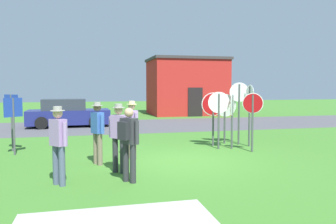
# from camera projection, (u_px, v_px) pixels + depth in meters

# --- Properties ---
(ground_plane) EXTENTS (80.00, 80.00, 0.00)m
(ground_plane) POSITION_uv_depth(u_px,v_px,m) (179.00, 161.00, 9.66)
(ground_plane) COLOR #3D7528
(street_asphalt) EXTENTS (60.00, 6.40, 0.01)m
(street_asphalt) POSITION_uv_depth(u_px,v_px,m) (136.00, 126.00, 18.45)
(street_asphalt) COLOR #4C4C51
(street_asphalt) RESTS_ON ground
(building_background) EXTENTS (5.84, 4.70, 4.37)m
(building_background) POSITION_uv_depth(u_px,v_px,m) (186.00, 86.00, 26.17)
(building_background) COLOR #B2231E
(building_background) RESTS_ON ground
(parked_car_on_street) EXTENTS (4.36, 2.13, 1.51)m
(parked_car_on_street) POSITION_uv_depth(u_px,v_px,m) (68.00, 114.00, 18.03)
(parked_car_on_street) COLOR navy
(parked_car_on_street) RESTS_ON ground
(stop_sign_low_front) EXTENTS (0.69, 0.53, 1.89)m
(stop_sign_low_front) POSITION_uv_depth(u_px,v_px,m) (225.00, 110.00, 12.58)
(stop_sign_low_front) COLOR #474C4C
(stop_sign_low_front) RESTS_ON ground
(stop_sign_rear_left) EXTENTS (0.70, 0.27, 1.98)m
(stop_sign_rear_left) POSITION_uv_depth(u_px,v_px,m) (219.00, 110.00, 11.47)
(stop_sign_rear_left) COLOR #474C4C
(stop_sign_rear_left) RESTS_ON ground
(stop_sign_tallest) EXTENTS (0.43, 0.67, 1.93)m
(stop_sign_tallest) POSITION_uv_depth(u_px,v_px,m) (232.00, 111.00, 11.52)
(stop_sign_tallest) COLOR #474C4C
(stop_sign_tallest) RESTS_ON ground
(stop_sign_leaning_right) EXTENTS (0.57, 0.38, 1.96)m
(stop_sign_leaning_right) POSITION_uv_depth(u_px,v_px,m) (253.00, 112.00, 10.94)
(stop_sign_leaning_right) COLOR #474C4C
(stop_sign_leaning_right) RESTS_ON ground
(stop_sign_nearest) EXTENTS (0.07, 0.63, 2.23)m
(stop_sign_nearest) POSITION_uv_depth(u_px,v_px,m) (250.00, 105.00, 11.96)
(stop_sign_nearest) COLOR #474C4C
(stop_sign_nearest) RESTS_ON ground
(stop_sign_center_cluster) EXTENTS (0.69, 0.22, 2.32)m
(stop_sign_center_cluster) POSITION_uv_depth(u_px,v_px,m) (239.00, 103.00, 12.34)
(stop_sign_center_cluster) COLOR #474C4C
(stop_sign_center_cluster) RESTS_ON ground
(stop_sign_far_back) EXTENTS (0.79, 0.33, 1.95)m
(stop_sign_far_back) POSITION_uv_depth(u_px,v_px,m) (213.00, 110.00, 12.05)
(stop_sign_far_back) COLOR #474C4C
(stop_sign_far_back) RESTS_ON ground
(person_near_signs) EXTENTS (0.47, 0.48, 1.69)m
(person_near_signs) POSITION_uv_depth(u_px,v_px,m) (128.00, 139.00, 7.45)
(person_near_signs) COLOR #2D2D33
(person_near_signs) RESTS_ON ground
(person_on_left) EXTENTS (0.36, 0.51, 1.74)m
(person_on_left) POSITION_uv_depth(u_px,v_px,m) (98.00, 129.00, 9.16)
(person_on_left) COLOR #7A6B56
(person_on_left) RESTS_ON ground
(person_with_sunhat) EXTENTS (0.40, 0.46, 1.74)m
(person_with_sunhat) POSITION_uv_depth(u_px,v_px,m) (58.00, 141.00, 7.23)
(person_with_sunhat) COLOR #4C5670
(person_with_sunhat) RESTS_ON ground
(person_in_blue) EXTENTS (0.35, 0.53, 1.74)m
(person_in_blue) POSITION_uv_depth(u_px,v_px,m) (132.00, 126.00, 9.91)
(person_in_blue) COLOR #7A6B56
(person_in_blue) RESTS_ON ground
(person_in_dark_shirt) EXTENTS (0.47, 0.40, 1.74)m
(person_in_dark_shirt) POSITION_uv_depth(u_px,v_px,m) (119.00, 134.00, 8.29)
(person_in_dark_shirt) COLOR #2D2D33
(person_in_dark_shirt) RESTS_ON ground
(info_panel_leftmost) EXTENTS (0.48, 0.39, 1.81)m
(info_panel_leftmost) POSITION_uv_depth(u_px,v_px,m) (13.00, 116.00, 10.43)
(info_panel_leftmost) COLOR #4C4C51
(info_panel_leftmost) RESTS_ON ground
(info_panel_middle) EXTENTS (0.50, 0.38, 1.90)m
(info_panel_middle) POSITION_uv_depth(u_px,v_px,m) (12.00, 112.00, 11.04)
(info_panel_middle) COLOR #4C4C51
(info_panel_middle) RESTS_ON ground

